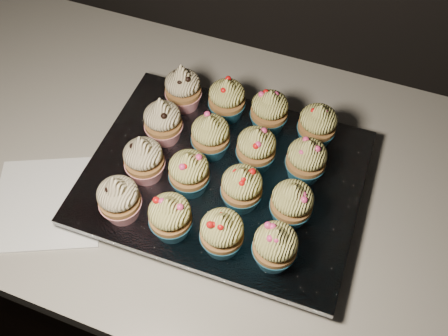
% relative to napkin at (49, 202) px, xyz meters
% --- Properties ---
extents(cabinet, '(2.40, 0.60, 0.86)m').
position_rel_napkin_xyz_m(cabinet, '(0.42, 0.17, -0.47)').
color(cabinet, black).
rests_on(cabinet, ground).
extents(worktop, '(2.44, 0.64, 0.04)m').
position_rel_napkin_xyz_m(worktop, '(0.42, 0.17, -0.02)').
color(worktop, beige).
rests_on(worktop, cabinet).
extents(napkin, '(0.23, 0.23, 0.00)m').
position_rel_napkin_xyz_m(napkin, '(0.00, 0.00, 0.00)').
color(napkin, white).
rests_on(napkin, worktop).
extents(baking_tray, '(0.40, 0.31, 0.02)m').
position_rel_napkin_xyz_m(baking_tray, '(0.25, 0.13, 0.01)').
color(baking_tray, black).
rests_on(baking_tray, worktop).
extents(foil_lining, '(0.44, 0.34, 0.01)m').
position_rel_napkin_xyz_m(foil_lining, '(0.25, 0.13, 0.03)').
color(foil_lining, silver).
rests_on(foil_lining, baking_tray).
extents(cupcake_0, '(0.06, 0.06, 0.10)m').
position_rel_napkin_xyz_m(cupcake_0, '(0.13, 0.01, 0.07)').
color(cupcake_0, red).
rests_on(cupcake_0, foil_lining).
extents(cupcake_1, '(0.06, 0.06, 0.08)m').
position_rel_napkin_xyz_m(cupcake_1, '(0.22, 0.01, 0.07)').
color(cupcake_1, '#185370').
rests_on(cupcake_1, foil_lining).
extents(cupcake_2, '(0.06, 0.06, 0.08)m').
position_rel_napkin_xyz_m(cupcake_2, '(0.29, 0.01, 0.07)').
color(cupcake_2, '#185370').
rests_on(cupcake_2, foil_lining).
extents(cupcake_3, '(0.06, 0.06, 0.08)m').
position_rel_napkin_xyz_m(cupcake_3, '(0.37, 0.02, 0.07)').
color(cupcake_3, '#185370').
rests_on(cupcake_3, foil_lining).
extents(cupcake_4, '(0.06, 0.06, 0.10)m').
position_rel_napkin_xyz_m(cupcake_4, '(0.14, 0.09, 0.07)').
color(cupcake_4, red).
rests_on(cupcake_4, foil_lining).
extents(cupcake_5, '(0.06, 0.06, 0.08)m').
position_rel_napkin_xyz_m(cupcake_5, '(0.21, 0.09, 0.07)').
color(cupcake_5, '#185370').
rests_on(cupcake_5, foil_lining).
extents(cupcake_6, '(0.06, 0.06, 0.08)m').
position_rel_napkin_xyz_m(cupcake_6, '(0.29, 0.09, 0.07)').
color(cupcake_6, '#185370').
rests_on(cupcake_6, foil_lining).
extents(cupcake_7, '(0.06, 0.06, 0.08)m').
position_rel_napkin_xyz_m(cupcake_7, '(0.37, 0.09, 0.07)').
color(cupcake_7, '#185370').
rests_on(cupcake_7, foil_lining).
extents(cupcake_8, '(0.06, 0.06, 0.10)m').
position_rel_napkin_xyz_m(cupcake_8, '(0.13, 0.17, 0.07)').
color(cupcake_8, red).
rests_on(cupcake_8, foil_lining).
extents(cupcake_9, '(0.06, 0.06, 0.08)m').
position_rel_napkin_xyz_m(cupcake_9, '(0.21, 0.17, 0.07)').
color(cupcake_9, '#185370').
rests_on(cupcake_9, foil_lining).
extents(cupcake_10, '(0.06, 0.06, 0.08)m').
position_rel_napkin_xyz_m(cupcake_10, '(0.29, 0.17, 0.07)').
color(cupcake_10, '#185370').
rests_on(cupcake_10, foil_lining).
extents(cupcake_11, '(0.06, 0.06, 0.08)m').
position_rel_napkin_xyz_m(cupcake_11, '(0.37, 0.18, 0.07)').
color(cupcake_11, '#185370').
rests_on(cupcake_11, foil_lining).
extents(cupcake_12, '(0.06, 0.06, 0.10)m').
position_rel_napkin_xyz_m(cupcake_12, '(0.13, 0.25, 0.07)').
color(cupcake_12, red).
rests_on(cupcake_12, foil_lining).
extents(cupcake_13, '(0.06, 0.06, 0.08)m').
position_rel_napkin_xyz_m(cupcake_13, '(0.21, 0.25, 0.07)').
color(cupcake_13, '#185370').
rests_on(cupcake_13, foil_lining).
extents(cupcake_14, '(0.06, 0.06, 0.08)m').
position_rel_napkin_xyz_m(cupcake_14, '(0.29, 0.25, 0.07)').
color(cupcake_14, '#185370').
rests_on(cupcake_14, foil_lining).
extents(cupcake_15, '(0.06, 0.06, 0.08)m').
position_rel_napkin_xyz_m(cupcake_15, '(0.37, 0.25, 0.07)').
color(cupcake_15, '#185370').
rests_on(cupcake_15, foil_lining).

